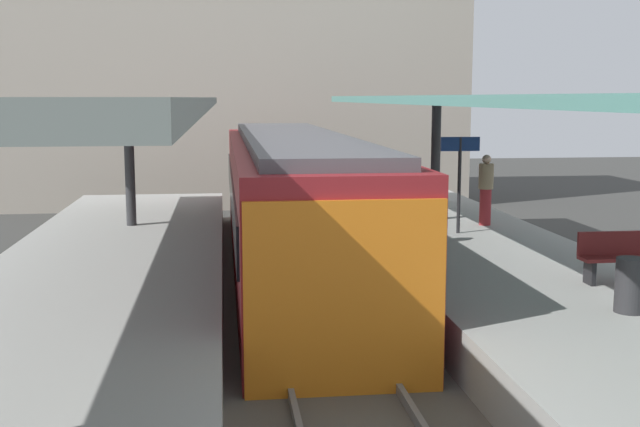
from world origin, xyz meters
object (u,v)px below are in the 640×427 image
at_px(platform_bench, 620,255).
at_px(commuter_train, 294,204).
at_px(passenger_near_bench, 403,204).
at_px(passenger_mid_platform, 486,189).
at_px(platform_sign, 460,163).
at_px(litter_bin, 631,285).

bearing_deg(platform_bench, commuter_train, 134.56).
distance_m(passenger_near_bench, passenger_mid_platform, 3.60).
distance_m(commuter_train, platform_bench, 7.20).
bearing_deg(passenger_mid_platform, passenger_near_bench, -136.74).
bearing_deg(platform_sign, litter_bin, -85.96).
relative_size(platform_sign, passenger_mid_platform, 1.28).
height_order(platform_bench, passenger_mid_platform, passenger_mid_platform).
distance_m(commuter_train, passenger_near_bench, 2.61).
bearing_deg(litter_bin, platform_sign, 94.04).
bearing_deg(commuter_train, platform_sign, -0.49).
xyz_separation_m(commuter_train, litter_bin, (4.29, -6.92, -0.33)).
distance_m(commuter_train, passenger_mid_platform, 4.91).
bearing_deg(commuter_train, litter_bin, -58.21).
xyz_separation_m(passenger_near_bench, passenger_mid_platform, (2.62, 2.47, 0.01)).
bearing_deg(litter_bin, platform_bench, 66.83).
distance_m(platform_bench, litter_bin, 1.94).
xyz_separation_m(platform_sign, passenger_near_bench, (-1.63, -1.41, -0.73)).
xyz_separation_m(commuter_train, passenger_mid_platform, (4.80, 1.02, 0.17)).
xyz_separation_m(commuter_train, platform_sign, (3.80, -0.03, 0.90)).
height_order(commuter_train, litter_bin, commuter_train).
height_order(platform_bench, platform_sign, platform_sign).
distance_m(litter_bin, passenger_mid_platform, 7.97).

